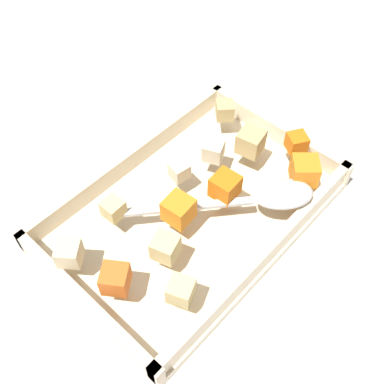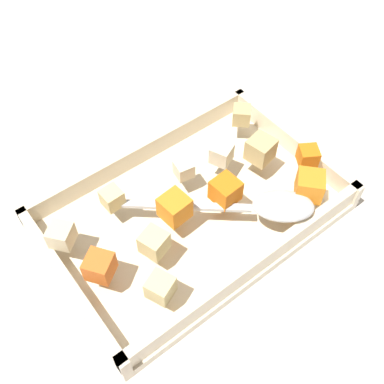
% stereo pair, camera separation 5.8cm
% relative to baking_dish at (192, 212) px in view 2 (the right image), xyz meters
% --- Properties ---
extents(ground_plane, '(4.00, 4.00, 0.00)m').
position_rel_baking_dish_xyz_m(ground_plane, '(0.01, 0.00, -0.01)').
color(ground_plane, beige).
extents(baking_dish, '(0.37, 0.24, 0.05)m').
position_rel_baking_dish_xyz_m(baking_dish, '(0.00, 0.00, 0.00)').
color(baking_dish, beige).
rests_on(baking_dish, ground_plane).
extents(carrot_chunk_back_center, '(0.04, 0.04, 0.03)m').
position_rel_baking_dish_xyz_m(carrot_chunk_back_center, '(0.15, 0.02, 0.05)').
color(carrot_chunk_back_center, orange).
rests_on(carrot_chunk_back_center, baking_dish).
extents(carrot_chunk_far_left, '(0.03, 0.03, 0.02)m').
position_rel_baking_dish_xyz_m(carrot_chunk_far_left, '(-0.16, 0.05, 0.05)').
color(carrot_chunk_far_left, orange).
rests_on(carrot_chunk_far_left, baking_dish).
extents(carrot_chunk_corner_se, '(0.04, 0.04, 0.03)m').
position_rel_baking_dish_xyz_m(carrot_chunk_corner_se, '(0.03, 0.01, 0.05)').
color(carrot_chunk_corner_se, orange).
rests_on(carrot_chunk_corner_se, baking_dish).
extents(carrot_chunk_corner_ne, '(0.03, 0.03, 0.03)m').
position_rel_baking_dish_xyz_m(carrot_chunk_corner_ne, '(-0.03, 0.03, 0.05)').
color(carrot_chunk_corner_ne, orange).
rests_on(carrot_chunk_corner_ne, baking_dish).
extents(carrot_chunk_near_spoon, '(0.05, 0.05, 0.03)m').
position_rel_baking_dish_xyz_m(carrot_chunk_near_spoon, '(-0.12, 0.09, 0.05)').
color(carrot_chunk_near_spoon, orange).
rests_on(carrot_chunk_near_spoon, baking_dish).
extents(potato_chunk_rim_edge, '(0.03, 0.03, 0.03)m').
position_rel_baking_dish_xyz_m(potato_chunk_rim_edge, '(0.11, 0.08, 0.05)').
color(potato_chunk_rim_edge, '#E0CC89').
rests_on(potato_chunk_rim_edge, baking_dish).
extents(potato_chunk_center, '(0.02, 0.02, 0.02)m').
position_rel_baking_dish_xyz_m(potato_chunk_center, '(0.08, -0.05, 0.04)').
color(potato_chunk_center, '#E0CC89').
rests_on(potato_chunk_center, baking_dish).
extents(potato_chunk_near_left, '(0.04, 0.04, 0.03)m').
position_rel_baking_dish_xyz_m(potato_chunk_near_left, '(0.08, 0.03, 0.05)').
color(potato_chunk_near_left, '#E0CC89').
rests_on(potato_chunk_near_left, baking_dish).
extents(potato_chunk_mid_right, '(0.03, 0.03, 0.02)m').
position_rel_baking_dish_xyz_m(potato_chunk_mid_right, '(-0.01, -0.04, 0.04)').
color(potato_chunk_mid_right, beige).
rests_on(potato_chunk_mid_right, baking_dish).
extents(potato_chunk_front_center, '(0.04, 0.04, 0.03)m').
position_rel_baking_dish_xyz_m(potato_chunk_front_center, '(-0.11, -0.00, 0.05)').
color(potato_chunk_front_center, tan).
rests_on(potato_chunk_front_center, baking_dish).
extents(potato_chunk_heap_side, '(0.03, 0.03, 0.02)m').
position_rel_baking_dish_xyz_m(potato_chunk_heap_side, '(-0.14, -0.06, 0.05)').
color(potato_chunk_heap_side, tan).
rests_on(potato_chunk_heap_side, baking_dish).
extents(potato_chunk_corner_sw, '(0.04, 0.04, 0.03)m').
position_rel_baking_dish_xyz_m(potato_chunk_corner_sw, '(0.16, -0.04, 0.05)').
color(potato_chunk_corner_sw, beige).
rests_on(potato_chunk_corner_sw, baking_dish).
extents(parsnip_chunk_under_handle, '(0.03, 0.03, 0.03)m').
position_rel_baking_dish_xyz_m(parsnip_chunk_under_handle, '(-0.07, -0.02, 0.05)').
color(parsnip_chunk_under_handle, beige).
rests_on(parsnip_chunk_under_handle, baking_dish).
extents(serving_spoon, '(0.21, 0.19, 0.02)m').
position_rel_baking_dish_xyz_m(serving_spoon, '(-0.06, 0.08, 0.04)').
color(serving_spoon, silver).
rests_on(serving_spoon, baking_dish).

